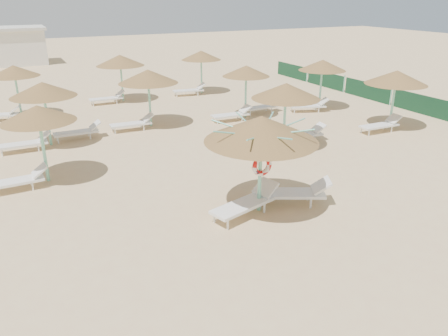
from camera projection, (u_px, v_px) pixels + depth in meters
name	position (u px, v px, depth m)	size (l,w,h in m)	color
ground	(246.00, 214.00, 12.75)	(120.00, 120.00, 0.00)	#D1B57F
main_palapa	(261.00, 129.00, 12.08)	(3.22, 3.22, 2.89)	#7BD6B9
lounger_main_a	(247.00, 202.00, 12.62)	(2.33, 1.27, 0.81)	white
lounger_main_b	(294.00, 192.00, 13.24)	(2.35, 1.64, 0.83)	white
palapa_field	(193.00, 76.00, 21.05)	(19.34, 14.28, 2.72)	#7BD6B9
windbreak_fence	(368.00, 91.00, 26.62)	(0.08, 19.84, 1.10)	#184825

